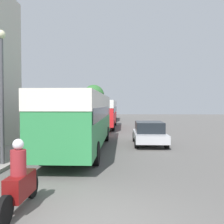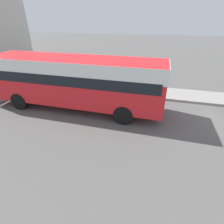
% 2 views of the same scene
% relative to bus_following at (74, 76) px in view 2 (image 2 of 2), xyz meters
% --- Properties ---
extents(bus_following, '(2.58, 10.13, 2.94)m').
position_rel_bus_following_xyz_m(bus_following, '(0.00, 0.00, 0.00)').
color(bus_following, red).
rests_on(bus_following, ground_plane).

